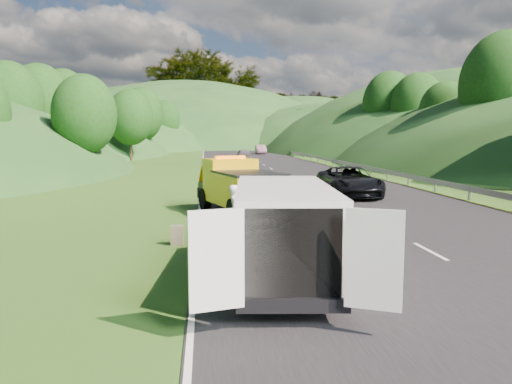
{
  "coord_description": "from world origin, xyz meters",
  "views": [
    {
      "loc": [
        -3.61,
        -15.88,
        3.48
      ],
      "look_at": [
        -1.71,
        2.75,
        1.3
      ],
      "focal_mm": 35.0,
      "sensor_mm": 36.0,
      "label": 1
    }
  ],
  "objects": [
    {
      "name": "woman",
      "position": [
        -2.63,
        0.46,
        0.0
      ],
      "size": [
        0.5,
        0.67,
        1.79
      ],
      "primitive_type": "imported",
      "rotation": [
        0.0,
        0.0,
        1.53
      ],
      "color": "white",
      "rests_on": "ground"
    },
    {
      "name": "ground",
      "position": [
        0.0,
        0.0,
        0.0
      ],
      "size": [
        320.0,
        320.0,
        0.0
      ],
      "primitive_type": "plane",
      "color": "#38661E",
      "rests_on": "ground"
    },
    {
      "name": "worker",
      "position": [
        -1.84,
        -5.76,
        0.0
      ],
      "size": [
        1.14,
        0.88,
        1.56
      ],
      "primitive_type": "imported",
      "rotation": [
        0.0,
        0.0,
        0.34
      ],
      "color": "black",
      "rests_on": "ground"
    },
    {
      "name": "spare_tire",
      "position": [
        -1.51,
        -5.2,
        0.0
      ],
      "size": [
        0.59,
        0.59,
        0.2
      ],
      "primitive_type": "cylinder",
      "color": "black",
      "rests_on": "ground"
    },
    {
      "name": "tow_truck",
      "position": [
        -2.18,
        5.52,
        1.23
      ],
      "size": [
        3.69,
        6.2,
        2.51
      ],
      "rotation": [
        0.0,
        0.0,
        0.29
      ],
      "color": "black",
      "rests_on": "ground"
    },
    {
      "name": "passing_suv",
      "position": [
        4.41,
        11.25,
        0.0
      ],
      "size": [
        2.82,
        5.97,
        1.65
      ],
      "primitive_type": "imported",
      "rotation": [
        0.0,
        0.0,
        -0.02
      ],
      "color": "black",
      "rests_on": "ground"
    },
    {
      "name": "hills_backdrop",
      "position": [
        6.5,
        134.7,
        0.0
      ],
      "size": [
        201.0,
        288.6,
        44.0
      ],
      "primitive_type": null,
      "color": "#2D5B23",
      "rests_on": "ground"
    },
    {
      "name": "guardrail",
      "position": [
        10.3,
        52.5,
        0.0
      ],
      "size": [
        0.06,
        140.0,
        1.52
      ],
      "primitive_type": "cube",
      "color": "gray",
      "rests_on": "ground"
    },
    {
      "name": "white_van",
      "position": [
        -1.83,
        -4.59,
        1.31
      ],
      "size": [
        3.57,
        6.74,
        2.32
      ],
      "rotation": [
        0.0,
        0.0,
        -0.09
      ],
      "color": "black",
      "rests_on": "ground"
    },
    {
      "name": "tree_line_right",
      "position": [
        23.0,
        60.0,
        0.0
      ],
      "size": [
        14.0,
        140.0,
        14.0
      ],
      "primitive_type": null,
      "color": "#1E4E17",
      "rests_on": "ground"
    },
    {
      "name": "dist_car_a",
      "position": [
        1.61,
        51.29,
        0.0
      ],
      "size": [
        1.75,
        4.36,
        1.49
      ],
      "primitive_type": "imported",
      "color": "#4D4C51",
      "rests_on": "ground"
    },
    {
      "name": "tree_line_left",
      "position": [
        -19.0,
        60.0,
        0.0
      ],
      "size": [
        14.0,
        140.0,
        14.0
      ],
      "primitive_type": null,
      "color": "#1E4E17",
      "rests_on": "ground"
    },
    {
      "name": "child",
      "position": [
        -1.39,
        0.7,
        0.0
      ],
      "size": [
        0.55,
        0.5,
        0.9
      ],
      "primitive_type": "imported",
      "rotation": [
        0.0,
        0.0,
        -0.47
      ],
      "color": "tan",
      "rests_on": "ground"
    },
    {
      "name": "dist_car_b",
      "position": [
        6.07,
        70.93,
        0.0
      ],
      "size": [
        1.67,
        4.78,
        1.58
      ],
      "primitive_type": "imported",
      "color": "#774F5D",
      "rests_on": "ground"
    },
    {
      "name": "road_surface",
      "position": [
        3.0,
        40.0,
        0.01
      ],
      "size": [
        14.0,
        200.0,
        0.02
      ],
      "primitive_type": "cube",
      "color": "black",
      "rests_on": "ground"
    },
    {
      "name": "suitcase",
      "position": [
        -4.52,
        -0.3,
        0.32
      ],
      "size": [
        0.4,
        0.23,
        0.63
      ],
      "primitive_type": "cube",
      "rotation": [
        0.0,
        0.0,
        -0.02
      ],
      "color": "#65614C",
      "rests_on": "ground"
    }
  ]
}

